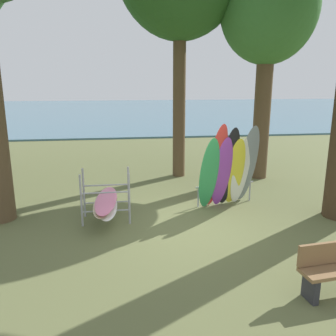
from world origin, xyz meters
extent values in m
plane|color=#60663D|center=(0.00, 0.00, 0.00)|extent=(80.00, 80.00, 0.00)
cube|color=#477084|center=(0.00, 30.56, 0.05)|extent=(80.00, 36.00, 0.10)
cylinder|color=brown|center=(3.30, 3.85, 2.29)|extent=(0.55, 0.55, 4.58)
ellipsoid|color=#387033|center=(3.30, 3.85, 5.55)|extent=(3.08, 3.08, 3.54)
cylinder|color=brown|center=(0.56, 4.44, 2.81)|extent=(0.43, 0.43, 5.61)
ellipsoid|color=#339E56|center=(0.78, 0.96, 0.98)|extent=(0.62, 0.61, 1.96)
ellipsoid|color=red|center=(0.97, 1.02, 1.15)|extent=(0.69, 0.79, 2.30)
ellipsoid|color=purple|center=(1.16, 1.07, 0.98)|extent=(0.62, 0.64, 1.95)
ellipsoid|color=black|center=(1.35, 1.13, 1.10)|extent=(0.63, 0.69, 2.19)
ellipsoid|color=yellow|center=(1.54, 1.18, 0.95)|extent=(0.59, 0.63, 1.89)
ellipsoid|color=white|center=(1.72, 1.23, 0.95)|extent=(0.64, 0.61, 1.90)
ellipsoid|color=gray|center=(1.91, 1.29, 1.11)|extent=(0.60, 0.79, 2.21)
cylinder|color=#9EA0A5|center=(0.57, 1.21, 0.28)|extent=(0.04, 0.04, 0.55)
cylinder|color=#9EA0A5|center=(2.13, 1.53, 0.28)|extent=(0.04, 0.04, 0.55)
cylinder|color=#9EA0A5|center=(1.35, 1.37, 0.55)|extent=(1.72, 0.40, 0.04)
cylinder|color=#9EA0A5|center=(-2.39, 0.31, 0.62)|extent=(0.05, 0.05, 1.25)
cylinder|color=#9EA0A5|center=(-1.29, 0.31, 0.62)|extent=(0.05, 0.05, 1.25)
cylinder|color=#9EA0A5|center=(-2.39, 0.91, 0.62)|extent=(0.05, 0.05, 1.25)
cylinder|color=#9EA0A5|center=(-1.29, 0.91, 0.62)|extent=(0.05, 0.05, 1.25)
cylinder|color=#9EA0A5|center=(-1.84, 0.31, 0.35)|extent=(1.10, 0.04, 0.04)
cylinder|color=#9EA0A5|center=(-1.84, 0.31, 0.80)|extent=(1.10, 0.04, 0.04)
cylinder|color=#9EA0A5|center=(-1.84, 0.91, 0.35)|extent=(1.10, 0.04, 0.04)
cylinder|color=#9EA0A5|center=(-1.84, 0.91, 0.80)|extent=(1.10, 0.04, 0.04)
ellipsoid|color=white|center=(-1.83, 0.61, 0.40)|extent=(0.56, 2.11, 0.06)
ellipsoid|color=#C6B289|center=(-1.88, 0.61, 0.46)|extent=(0.60, 2.12, 0.06)
ellipsoid|color=pink|center=(-1.83, 0.61, 0.52)|extent=(0.60, 2.12, 0.06)
cube|color=#2D2D33|center=(1.41, -3.08, 0.21)|extent=(0.14, 0.33, 0.42)
camera|label=1|loc=(-1.42, -7.59, 3.36)|focal=37.79mm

